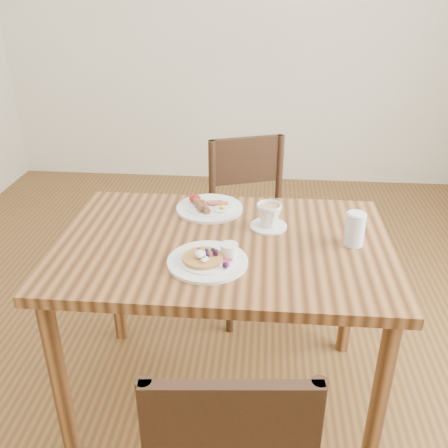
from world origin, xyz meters
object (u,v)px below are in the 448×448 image
object	(u,v)px
pancake_plate	(209,259)
teacup_saucer	(269,216)
dining_table	(224,265)
water_glass	(355,229)
chair_far	(253,219)
breakfast_plate	(208,207)

from	to	relation	value
pancake_plate	teacup_saucer	xyz separation A→B (m)	(0.20, 0.28, 0.03)
dining_table	water_glass	distance (m)	0.49
chair_far	pancake_plate	distance (m)	0.91
breakfast_plate	pancake_plate	bearing A→B (deg)	-83.11
dining_table	teacup_saucer	xyz separation A→B (m)	(0.16, 0.13, 0.14)
breakfast_plate	water_glass	xyz separation A→B (m)	(0.55, -0.24, 0.05)
chair_far	water_glass	distance (m)	0.84
dining_table	chair_far	world-z (taller)	chair_far
chair_far	pancake_plate	size ratio (longest dim) A/B	3.26
teacup_saucer	water_glass	size ratio (longest dim) A/B	1.16
chair_far	teacup_saucer	distance (m)	0.66
dining_table	breakfast_plate	size ratio (longest dim) A/B	4.44
chair_far	pancake_plate	bearing A→B (deg)	62.78
breakfast_plate	teacup_saucer	distance (m)	0.28
teacup_saucer	water_glass	bearing A→B (deg)	-19.39
dining_table	pancake_plate	distance (m)	0.19
water_glass	breakfast_plate	bearing A→B (deg)	156.35
pancake_plate	teacup_saucer	world-z (taller)	teacup_saucer
pancake_plate	water_glass	bearing A→B (deg)	19.00
dining_table	pancake_plate	world-z (taller)	pancake_plate
breakfast_plate	water_glass	distance (m)	0.60
teacup_saucer	water_glass	distance (m)	0.32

